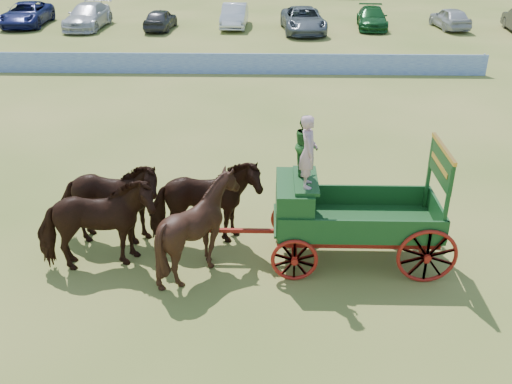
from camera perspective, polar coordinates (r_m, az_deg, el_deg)
name	(u,v)px	position (r m, az deg, el deg)	size (l,w,h in m)	color
ground	(225,280)	(13.47, -3.11, -8.74)	(160.00, 160.00, 0.00)	#A18E49
horse_lead_left	(96,226)	(13.75, -15.68, -3.26)	(1.26, 2.76, 2.33)	black
horse_lead_right	(108,203)	(14.67, -14.54, -1.11)	(1.26, 2.76, 2.33)	black
horse_wheel_left	(199,227)	(13.25, -5.68, -3.49)	(1.88, 2.12, 2.33)	black
horse_wheel_right	(204,204)	(14.21, -5.18, -1.25)	(1.26, 2.76, 2.33)	black
farm_dray	(327,200)	(13.50, 7.12, -0.81)	(6.00, 2.00, 3.82)	maroon
sponsor_banner	(231,64)	(29.89, -2.52, 12.69)	(26.00, 0.08, 1.05)	#1E3CA3
parked_cars	(190,17)	(41.83, -6.59, 17.00)	(46.11, 7.82, 1.64)	silver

